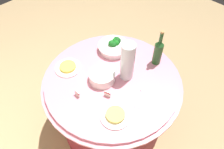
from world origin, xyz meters
The scene contains 11 objects.
ground_plane centered at (0.00, 0.00, 0.00)m, with size 6.00×6.00×0.00m, color tan.
buffet_table centered at (0.00, 0.00, 0.38)m, with size 1.16×1.16×0.74m.
broccoli_bowl centered at (0.23, -0.26, 0.78)m, with size 0.28×0.28×0.11m.
plate_stack centered at (0.05, 0.06, 0.78)m, with size 0.21×0.21×0.08m.
wine_bottle centered at (-0.14, -0.40, 0.87)m, with size 0.07×0.07×0.34m.
decorative_fruit_vase centered at (-0.06, -0.10, 0.90)m, with size 0.11×0.11×0.34m.
serving_tongs centered at (-0.28, -0.01, 0.74)m, with size 0.12×0.16×0.01m.
food_plate_fried_egg centered at (0.34, 0.18, 0.75)m, with size 0.22×0.22×0.03m.
food_plate_noodles centered at (-0.26, 0.23, 0.75)m, with size 0.22×0.22×0.04m.
label_placard_front centered at (0.07, 0.31, 0.77)m, with size 0.05×0.01×0.05m.
label_placard_mid centered at (-0.10, 0.15, 0.77)m, with size 0.05×0.02×0.05m.
Camera 1 is at (-0.77, 0.79, 2.10)m, focal length 34.31 mm.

